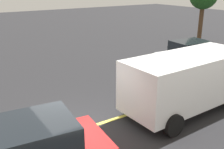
# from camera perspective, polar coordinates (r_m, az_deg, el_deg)

# --- Properties ---
(ground_plane) EXTENTS (80.00, 80.00, 0.00)m
(ground_plane) POSITION_cam_1_polar(r_m,az_deg,el_deg) (9.25, -7.57, -11.88)
(ground_plane) COLOR #262628
(lane_marking_centre) EXTENTS (28.00, 0.16, 0.01)m
(lane_marking_centre) POSITION_cam_1_polar(r_m,az_deg,el_deg) (10.70, 7.09, -7.29)
(lane_marking_centre) COLOR #E0D14C
(white_van) EXTENTS (5.26, 2.39, 2.20)m
(white_van) POSITION_cam_1_polar(r_m,az_deg,el_deg) (10.45, 15.69, -1.05)
(white_van) COLOR white
(white_van) RESTS_ON ground_plane
(car_silver_mid_road) EXTENTS (4.32, 2.23, 1.59)m
(car_silver_mid_road) POSITION_cam_1_polar(r_m,az_deg,el_deg) (16.13, 16.50, 4.16)
(car_silver_mid_road) COLOR #B7BABF
(car_silver_mid_road) RESTS_ON ground_plane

